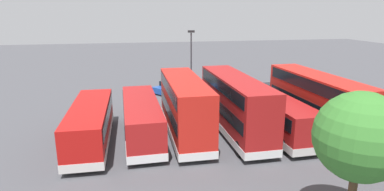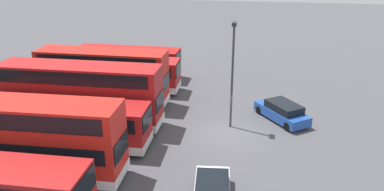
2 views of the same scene
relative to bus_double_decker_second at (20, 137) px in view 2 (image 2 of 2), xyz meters
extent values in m
plane|color=#47474C|center=(7.03, -10.75, -2.45)|extent=(140.00, 140.00, 0.00)
cube|color=black|center=(-3.58, -5.37, -0.20)|extent=(2.25, 0.09, 1.10)
cube|color=red|center=(0.00, 0.00, 0.00)|extent=(2.85, 11.52, 4.20)
cube|color=silver|center=(0.00, 0.00, -1.82)|extent=(2.89, 11.56, 0.55)
cube|color=black|center=(0.00, 0.00, -0.20)|extent=(2.89, 10.72, 0.90)
cube|color=black|center=(0.00, 0.00, 1.50)|extent=(2.89, 10.72, 0.90)
cube|color=black|center=(0.15, -5.75, -0.20)|extent=(2.25, 0.12, 1.10)
cylinder|color=black|center=(1.24, -4.29, -1.90)|extent=(0.33, 1.11, 1.10)
cylinder|color=black|center=(-1.01, -4.35, -1.90)|extent=(0.33, 1.11, 1.10)
cube|color=#A51919|center=(3.68, -0.37, -0.80)|extent=(2.81, 11.58, 2.60)
cube|color=silver|center=(3.68, -0.37, -1.82)|extent=(2.85, 11.62, 0.55)
cube|color=black|center=(3.68, -0.37, -0.20)|extent=(2.85, 10.78, 0.90)
cube|color=black|center=(3.81, -6.16, -0.20)|extent=(2.25, 0.11, 1.10)
cylinder|color=black|center=(4.90, -4.71, -1.90)|extent=(0.32, 1.11, 1.10)
cylinder|color=black|center=(2.66, -4.76, -1.90)|extent=(0.32, 1.11, 1.10)
cylinder|color=black|center=(4.71, 4.02, -1.90)|extent=(0.32, 1.11, 1.10)
cube|color=#A51919|center=(6.82, -0.44, 0.00)|extent=(2.64, 11.49, 4.20)
cube|color=silver|center=(6.82, -0.44, -1.82)|extent=(2.68, 11.53, 0.55)
cube|color=black|center=(6.82, -0.44, -0.20)|extent=(2.70, 10.69, 0.90)
cube|color=black|center=(6.82, -0.44, 1.50)|extent=(2.70, 10.69, 0.90)
cube|color=black|center=(6.86, -6.20, -0.20)|extent=(2.25, 0.08, 1.10)
cylinder|color=black|center=(7.98, -4.76, -1.90)|extent=(0.31, 1.10, 1.10)
cylinder|color=black|center=(5.73, -4.78, -1.90)|extent=(0.31, 1.10, 1.10)
cylinder|color=black|center=(7.91, 3.90, -1.90)|extent=(0.31, 1.10, 1.10)
cylinder|color=black|center=(5.66, 3.88, -1.90)|extent=(0.31, 1.10, 1.10)
cube|color=red|center=(10.85, -0.51, 0.00)|extent=(2.60, 10.39, 4.20)
cube|color=silver|center=(10.85, -0.51, -1.82)|extent=(2.64, 10.43, 0.55)
cube|color=black|center=(10.85, -0.51, -0.20)|extent=(2.65, 9.59, 0.90)
cube|color=black|center=(10.85, -0.51, 1.50)|extent=(2.65, 9.59, 0.90)
cube|color=black|center=(10.83, -5.73, -0.20)|extent=(2.25, 0.07, 1.10)
cylinder|color=black|center=(11.96, -4.30, -1.90)|extent=(0.31, 1.10, 1.10)
cylinder|color=black|center=(9.71, -4.29, -1.90)|extent=(0.31, 1.10, 1.10)
cylinder|color=black|center=(11.99, 3.27, -1.90)|extent=(0.31, 1.10, 1.10)
cylinder|color=black|center=(9.74, 3.28, -1.90)|extent=(0.31, 1.10, 1.10)
cube|color=#A51919|center=(14.17, -0.80, -0.80)|extent=(2.77, 10.45, 2.60)
cube|color=silver|center=(14.17, -0.80, -1.82)|extent=(2.81, 10.50, 0.55)
cube|color=black|center=(14.17, -0.80, -0.20)|extent=(2.81, 9.66, 0.90)
cube|color=black|center=(14.28, -6.03, -0.20)|extent=(2.25, 0.11, 1.10)
cylinder|color=black|center=(15.38, -4.58, -1.90)|extent=(0.32, 1.11, 1.10)
cylinder|color=black|center=(13.13, -4.63, -1.90)|extent=(0.32, 1.11, 1.10)
cylinder|color=black|center=(15.22, 3.02, -1.90)|extent=(0.32, 1.11, 1.10)
cylinder|color=black|center=(12.97, 2.98, -1.90)|extent=(0.32, 1.11, 1.10)
cube|color=#B71411|center=(17.86, -0.25, -0.80)|extent=(2.69, 10.16, 2.60)
cube|color=silver|center=(17.86, -0.25, -1.82)|extent=(2.73, 10.20, 0.55)
cube|color=black|center=(17.86, -0.25, -0.20)|extent=(2.74, 9.36, 0.90)
cube|color=black|center=(17.79, -5.34, -0.20)|extent=(2.25, 0.09, 1.10)
cylinder|color=black|center=(18.93, -3.92, -1.90)|extent=(0.32, 1.10, 1.10)
cylinder|color=black|center=(16.69, -3.89, -1.90)|extent=(0.32, 1.10, 1.10)
cylinder|color=black|center=(19.04, 3.40, -1.90)|extent=(0.32, 1.10, 1.10)
cylinder|color=black|center=(16.79, 3.43, -1.90)|extent=(0.32, 1.10, 1.10)
cube|color=#1E479E|center=(10.02, -14.73, -1.92)|extent=(4.70, 4.13, 0.70)
cube|color=black|center=(9.86, -14.84, -1.29)|extent=(3.15, 2.93, 0.55)
cylinder|color=black|center=(10.88, -13.10, -2.13)|extent=(0.65, 0.56, 0.64)
cylinder|color=black|center=(11.83, -14.39, -2.13)|extent=(0.65, 0.56, 0.64)
cylinder|color=black|center=(8.22, -15.06, -2.13)|extent=(0.65, 0.56, 0.64)
cylinder|color=black|center=(9.17, -16.35, -2.13)|extent=(0.65, 0.56, 0.64)
cube|color=black|center=(-1.05, -10.77, -1.29)|extent=(2.71, 1.87, 0.55)
cylinder|color=black|center=(0.61, -9.81, -2.13)|extent=(0.66, 0.28, 0.64)
cylinder|color=black|center=(0.76, -11.41, -2.13)|extent=(0.66, 0.28, 0.64)
cylinder|color=#38383D|center=(8.25, -11.04, 1.21)|extent=(0.16, 0.16, 7.31)
cube|color=#262628|center=(8.25, -11.04, 5.01)|extent=(0.70, 0.30, 0.24)
camera|label=1|loc=(14.93, 22.71, 7.02)|focal=29.88mm
camera|label=2|loc=(-16.90, -12.39, 9.73)|focal=35.81mm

